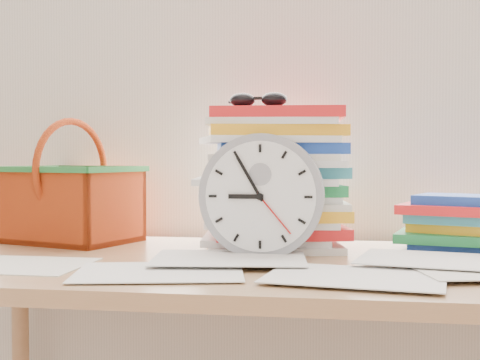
% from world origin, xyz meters
% --- Properties ---
extents(curtain, '(2.40, 0.01, 2.50)m').
position_xyz_m(curtain, '(0.00, 1.98, 1.30)').
color(curtain, silver).
rests_on(curtain, room_shell).
extents(desk, '(1.40, 0.70, 0.75)m').
position_xyz_m(desk, '(0.00, 1.60, 0.68)').
color(desk, '#A97B4F').
rests_on(desk, ground).
extents(paper_stack, '(0.38, 0.34, 0.32)m').
position_xyz_m(paper_stack, '(0.03, 1.78, 0.91)').
color(paper_stack, white).
rests_on(paper_stack, desk).
extents(clock, '(0.26, 0.05, 0.26)m').
position_xyz_m(clock, '(0.03, 1.63, 0.88)').
color(clock, '#92939B').
rests_on(clock, desk).
extents(sunglasses, '(0.16, 0.14, 0.04)m').
position_xyz_m(sunglasses, '(0.01, 1.73, 1.08)').
color(sunglasses, black).
rests_on(sunglasses, paper_stack).
extents(book_stack, '(0.30, 0.26, 0.12)m').
position_xyz_m(book_stack, '(0.44, 1.80, 0.81)').
color(book_stack, white).
rests_on(book_stack, desk).
extents(basket, '(0.35, 0.31, 0.30)m').
position_xyz_m(basket, '(-0.47, 1.82, 0.90)').
color(basket, '#BF4012').
rests_on(basket, desk).
extents(scattered_papers, '(1.26, 0.42, 0.02)m').
position_xyz_m(scattered_papers, '(0.00, 1.60, 0.76)').
color(scattered_papers, white).
rests_on(scattered_papers, desk).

